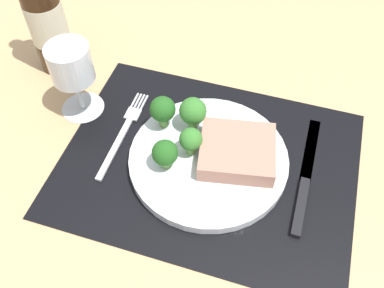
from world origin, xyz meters
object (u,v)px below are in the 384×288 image
at_px(fork, 123,133).
at_px(wine_glass, 71,68).
at_px(plate, 208,159).
at_px(steak, 237,151).
at_px(knife, 305,183).
at_px(wine_bottle, 44,13).

distance_m(fork, wine_glass, 0.13).
height_order(plate, wine_glass, wine_glass).
bearing_deg(plate, steak, 15.61).
bearing_deg(steak, fork, 179.27).
distance_m(plate, wine_glass, 0.26).
relative_size(knife, wine_glass, 1.70).
relative_size(fork, knife, 0.83).
relative_size(fork, wine_bottle, 0.60).
relative_size(plate, wine_glass, 1.86).
bearing_deg(fork, plate, -7.97).
relative_size(plate, fork, 1.31).
xyz_separation_m(knife, wine_bottle, (-0.49, 0.13, 0.11)).
relative_size(steak, fork, 0.60).
height_order(wine_bottle, wine_glass, wine_bottle).
relative_size(steak, knife, 0.50).
bearing_deg(fork, knife, -4.34).
xyz_separation_m(fork, wine_glass, (-0.09, 0.04, 0.09)).
xyz_separation_m(steak, knife, (0.11, -0.01, -0.03)).
height_order(fork, knife, knife).
bearing_deg(knife, steak, 177.23).
distance_m(knife, wine_bottle, 0.52).
bearing_deg(steak, knife, -3.31).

